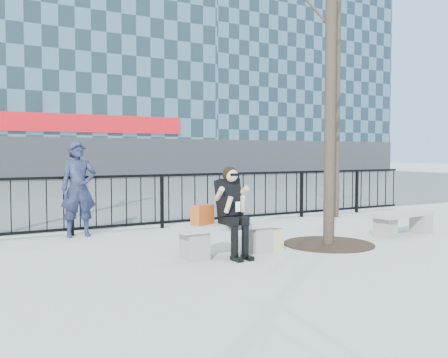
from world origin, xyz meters
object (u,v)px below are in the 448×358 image
seated_woman (233,212)px  standing_man (79,189)px  bench_main (227,235)px  bench_second (404,221)px

seated_woman → standing_man: standing_man is taller
bench_main → standing_man: standing_man is taller
standing_man → bench_main: bearing=-59.3°
seated_woman → standing_man: 3.33m
bench_main → bench_second: bench_main is taller
bench_second → standing_man: standing_man is taller
bench_main → seated_woman: 0.40m
bench_main → standing_man: bearing=118.5°
seated_woman → standing_man: size_ratio=0.77×
seated_woman → bench_second: bearing=2.0°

